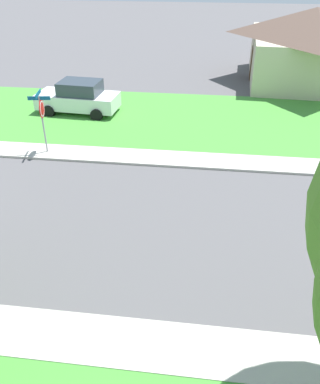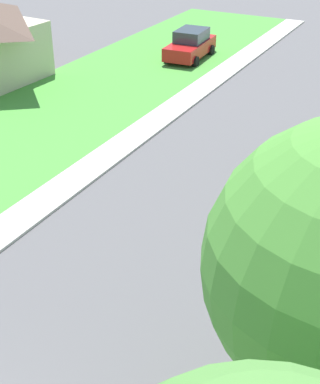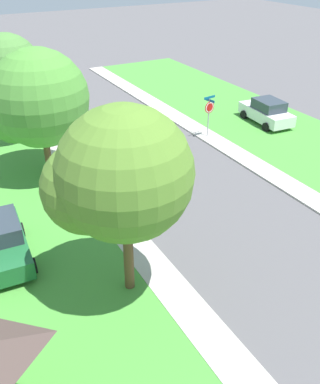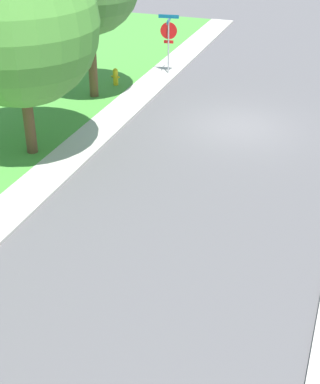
% 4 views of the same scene
% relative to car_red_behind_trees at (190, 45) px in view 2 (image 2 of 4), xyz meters
% --- Properties ---
extents(sidewalk_west, '(1.40, 56.00, 0.10)m').
position_rel_car_red_behind_trees_xyz_m(sidewalk_west, '(2.84, -15.31, -0.82)').
color(sidewalk_west, '#B7B2A8').
rests_on(sidewalk_west, ground).
extents(car_red_behind_trees, '(2.24, 4.40, 1.76)m').
position_rel_car_red_behind_trees_xyz_m(car_red_behind_trees, '(0.00, 0.00, 0.00)').
color(car_red_behind_trees, red).
rests_on(car_red_behind_trees, ground).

